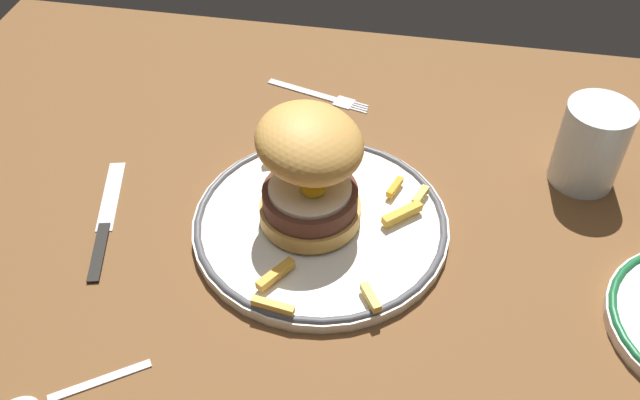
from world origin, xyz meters
TOP-DOWN VIEW (x-y plane):
  - ground_plane at (0.00, 0.00)cm, footprint 112.50×80.83cm
  - dinner_plate at (-0.94, -0.35)cm, footprint 27.01×27.01cm
  - burger at (-2.16, 0.77)cm, footprint 14.18×13.64cm
  - fries_pile at (0.74, -0.19)cm, footprint 19.24×22.71cm
  - water_glass at (26.74, 13.24)cm, footprint 7.34×7.34cm
  - fork at (-5.27, 23.45)cm, footprint 14.24×5.22cm
  - knife at (-23.59, -4.15)cm, footprint 5.95×17.80cm

SIDE VIEW (x-z plane):
  - ground_plane at x=0.00cm, z-range -4.00..0.00cm
  - fork at x=-5.27cm, z-range 0.00..0.36cm
  - knife at x=-23.59cm, z-range -0.09..0.61cm
  - dinner_plate at x=-0.94cm, z-range 0.04..1.64cm
  - fries_pile at x=0.74cm, z-range 1.06..3.51cm
  - water_glass at x=26.74cm, z-range -0.59..9.31cm
  - burger at x=-2.16cm, z-range 1.46..14.24cm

